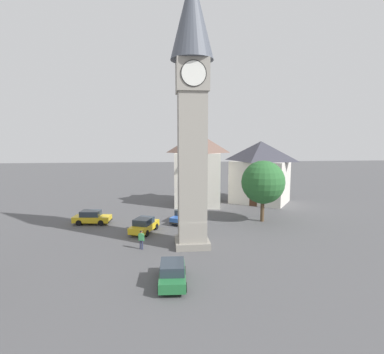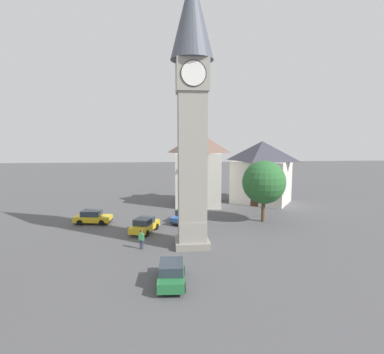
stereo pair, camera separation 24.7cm
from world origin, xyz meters
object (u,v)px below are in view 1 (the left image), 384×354
object	(u,v)px
pedestrian	(141,238)
building_terrace_right	(198,168)
car_blue_kerb	(172,273)
clock_tower	(192,89)
building_corner_back	(260,171)
tree	(263,182)
car_white_side	(92,217)
car_silver_kerb	(144,225)
car_red_corner	(184,216)

from	to	relation	value
pedestrian	building_terrace_right	bearing A→B (deg)	68.38
building_terrace_right	car_blue_kerb	bearing A→B (deg)	-100.69
clock_tower	pedestrian	distance (m)	13.56
clock_tower	pedestrian	bearing A→B (deg)	-173.89
car_blue_kerb	building_corner_back	world-z (taller)	building_corner_back
pedestrian	tree	size ratio (longest dim) A/B	0.24
clock_tower	car_white_side	xyz separation A→B (m)	(-10.60, 8.29, -13.03)
car_blue_kerb	tree	distance (m)	18.73
car_blue_kerb	clock_tower	bearing A→B (deg)	74.24
car_silver_kerb	car_white_side	size ratio (longest dim) A/B	1.04
clock_tower	car_blue_kerb	world-z (taller)	clock_tower
car_white_side	building_corner_back	size ratio (longest dim) A/B	0.41
car_red_corner	pedestrian	distance (m)	9.47
car_blue_kerb	car_white_side	xyz separation A→B (m)	(-8.56, 15.51, 0.00)
clock_tower	tree	world-z (taller)	clock_tower
car_blue_kerb	building_corner_back	xyz separation A→B (m)	(14.18, 25.28, 3.95)
clock_tower	pedestrian	size ratio (longest dim) A/B	13.90
car_white_side	car_blue_kerb	bearing A→B (deg)	-61.09
car_blue_kerb	building_corner_back	bearing A→B (deg)	60.71
car_red_corner	building_corner_back	xyz separation A→B (m)	(12.27, 10.15, 3.95)
car_blue_kerb	building_terrace_right	world-z (taller)	building_terrace_right
car_silver_kerb	pedestrian	size ratio (longest dim) A/B	2.64
tree	building_corner_back	bearing A→B (deg)	73.53
tree	clock_tower	bearing A→B (deg)	-140.47
tree	pedestrian	bearing A→B (deg)	-149.64
building_corner_back	car_silver_kerb	bearing A→B (deg)	-140.78
building_terrace_right	car_red_corner	bearing A→B (deg)	-106.03
car_red_corner	building_terrace_right	bearing A→B (deg)	73.97
car_silver_kerb	car_white_side	distance (m)	7.19
car_silver_kerb	pedestrian	world-z (taller)	pedestrian
car_blue_kerb	car_silver_kerb	size ratio (longest dim) A/B	0.94
car_blue_kerb	building_terrace_right	distance (m)	25.58
tree	car_blue_kerb	bearing A→B (deg)	-127.01
car_silver_kerb	tree	distance (m)	14.36
car_red_corner	tree	world-z (taller)	tree
car_silver_kerb	pedestrian	xyz separation A→B (m)	(0.01, -4.95, 0.25)
car_white_side	tree	size ratio (longest dim) A/B	0.60
car_white_side	building_corner_back	distance (m)	25.07
car_blue_kerb	car_white_side	bearing A→B (deg)	118.91
car_blue_kerb	building_terrace_right	xyz separation A→B (m)	(4.67, 24.73, 4.55)
car_white_side	car_silver_kerb	bearing A→B (deg)	-32.14
clock_tower	car_white_side	bearing A→B (deg)	141.96
building_corner_back	building_terrace_right	bearing A→B (deg)	-176.71
building_corner_back	pedestrian	bearing A→B (deg)	-131.91
car_silver_kerb	building_terrace_right	size ratio (longest dim) A/B	0.43
building_corner_back	car_blue_kerb	bearing A→B (deg)	-119.29
car_silver_kerb	car_red_corner	world-z (taller)	same
clock_tower	building_corner_back	xyz separation A→B (m)	(12.14, 18.07, -9.08)
car_blue_kerb	car_silver_kerb	bearing A→B (deg)	101.97
clock_tower	car_blue_kerb	bearing A→B (deg)	-105.76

